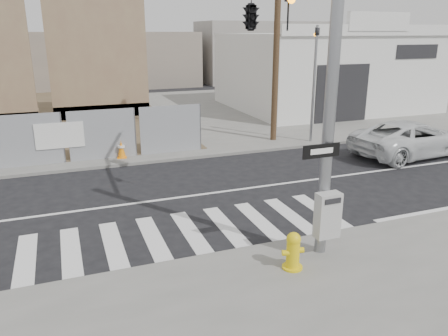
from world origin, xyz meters
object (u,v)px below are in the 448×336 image
object	(u,v)px
signal_pole	(273,43)
traffic_cone_d	(121,149)
auto_shop	(324,70)
fire_hydrant	(293,251)
suv	(411,138)

from	to	relation	value
signal_pole	traffic_cone_d	size ratio (longest dim) A/B	9.59
auto_shop	signal_pole	bearing A→B (deg)	-127.46
signal_pole	auto_shop	distance (m)	19.04
signal_pole	fire_hydrant	size ratio (longest dim) A/B	8.26
fire_hydrant	suv	distance (m)	11.43
auto_shop	suv	xyz separation A→B (m)	(-3.15, -11.66, -1.79)
signal_pole	suv	xyz separation A→B (m)	(8.35, 3.35, -4.03)
traffic_cone_d	auto_shop	bearing A→B (deg)	28.80
signal_pole	suv	size ratio (longest dim) A/B	1.30
signal_pole	auto_shop	world-z (taller)	signal_pole
signal_pole	traffic_cone_d	world-z (taller)	signal_pole
auto_shop	suv	world-z (taller)	auto_shop
fire_hydrant	traffic_cone_d	xyz separation A→B (m)	(-2.21, 10.15, -0.06)
signal_pole	auto_shop	size ratio (longest dim) A/B	0.58
auto_shop	traffic_cone_d	xyz separation A→B (m)	(-14.71, -8.09, -2.06)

